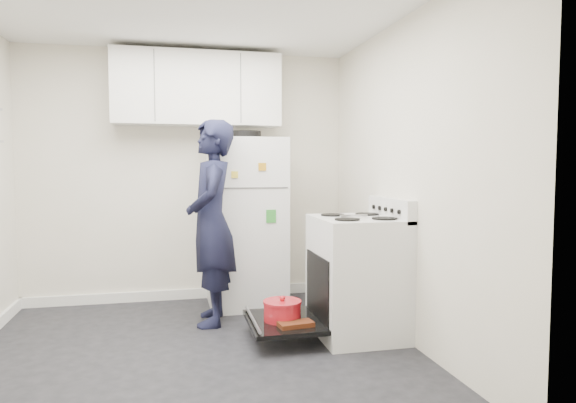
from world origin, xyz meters
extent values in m
cube|color=black|center=(0.00, 0.00, 0.00)|extent=(3.20, 3.20, 0.01)
cube|color=white|center=(0.00, 0.00, 2.50)|extent=(3.20, 3.20, 0.01)
cube|color=beige|center=(0.00, 1.60, 1.25)|extent=(3.20, 0.01, 2.50)
cube|color=beige|center=(0.00, -1.60, 1.25)|extent=(3.20, 0.01, 2.50)
cube|color=beige|center=(1.60, 0.00, 1.25)|extent=(0.01, 3.20, 2.50)
cube|color=white|center=(0.00, 1.59, 0.05)|extent=(3.20, 0.03, 0.10)
cube|color=silver|center=(1.28, 0.15, 0.46)|extent=(0.65, 0.76, 0.92)
cube|color=black|center=(1.21, 0.15, 0.40)|extent=(0.53, 0.60, 0.52)
cube|color=orange|center=(1.48, 0.15, 0.40)|extent=(0.02, 0.56, 0.46)
cylinder|color=black|center=(1.26, 0.15, 0.22)|extent=(0.34, 0.34, 0.02)
cube|color=silver|center=(1.56, 0.15, 1.01)|extent=(0.08, 0.76, 0.18)
cube|color=silver|center=(1.28, 0.15, 0.94)|extent=(0.65, 0.76, 0.03)
cube|color=#B2B2B7|center=(1.23, 0.10, 0.97)|extent=(0.22, 0.03, 0.01)
cube|color=black|center=(0.68, 0.15, 0.14)|extent=(0.55, 0.70, 0.03)
cylinder|color=#B2B2B7|center=(0.43, 0.15, 0.18)|extent=(0.02, 0.66, 0.02)
cylinder|color=#AF161F|center=(0.66, 0.14, 0.23)|extent=(0.29, 0.29, 0.13)
cylinder|color=#AF161F|center=(0.66, 0.14, 0.31)|extent=(0.30, 0.30, 0.02)
sphere|color=#AF161F|center=(0.66, 0.14, 0.33)|extent=(0.04, 0.04, 0.04)
cube|color=maroon|center=(0.73, -0.04, 0.18)|extent=(0.28, 0.16, 0.04)
cube|color=maroon|center=(0.73, 0.42, 0.18)|extent=(0.29, 0.21, 0.04)
cube|color=white|center=(0.54, 1.25, 0.81)|extent=(0.72, 0.70, 1.62)
cube|color=#4C4C4C|center=(0.54, 0.90, 1.16)|extent=(0.68, 0.01, 0.01)
cube|color=#B2B2B7|center=(0.26, 0.88, 1.28)|extent=(0.03, 0.03, 0.20)
cube|color=#B2B2B7|center=(0.26, 0.88, 0.86)|extent=(0.03, 0.03, 0.55)
cylinder|color=black|center=(0.54, 1.25, 1.66)|extent=(0.30, 0.30, 0.07)
cube|color=green|center=(0.72, 0.89, 0.90)|extent=(0.09, 0.01, 0.12)
cube|color=#C88917|center=(0.64, 0.89, 1.35)|extent=(0.07, 0.01, 0.07)
cube|color=yellow|center=(0.39, 0.89, 1.28)|extent=(0.06, 0.01, 0.06)
cube|color=silver|center=(0.10, 1.43, 2.10)|extent=(1.60, 0.33, 0.70)
imported|color=black|center=(0.17, 0.73, 0.88)|extent=(0.47, 0.67, 1.75)
camera|label=1|loc=(-0.17, -3.67, 1.36)|focal=32.00mm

